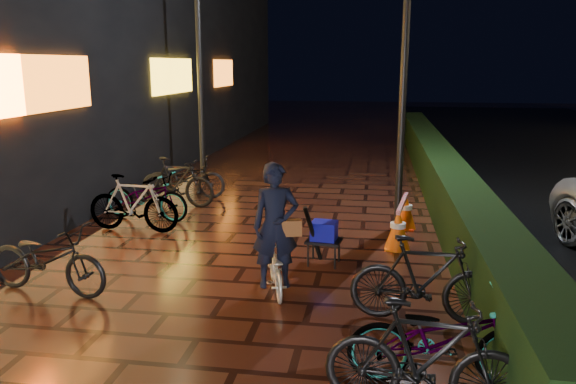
# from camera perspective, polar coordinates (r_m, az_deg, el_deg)

# --- Properties ---
(ground) EXTENTS (80.00, 80.00, 0.00)m
(ground) POSITION_cam_1_polar(r_m,az_deg,el_deg) (6.34, -9.23, -14.58)
(ground) COLOR #381911
(ground) RESTS_ON ground
(hedge) EXTENTS (0.70, 20.00, 1.00)m
(hedge) POSITION_cam_1_polar(r_m,az_deg,el_deg) (13.63, 14.92, 2.27)
(hedge) COLOR black
(hedge) RESTS_ON ground
(storefront_block) EXTENTS (12.09, 22.00, 9.00)m
(storefront_block) POSITION_cam_1_polar(r_m,az_deg,el_deg) (20.35, -26.10, 16.11)
(storefront_block) COLOR black
(storefront_block) RESTS_ON ground
(lamp_post_hedge) EXTENTS (0.44, 0.23, 4.72)m
(lamp_post_hedge) POSITION_cam_1_polar(r_m,az_deg,el_deg) (10.05, 11.65, 10.85)
(lamp_post_hedge) COLOR black
(lamp_post_hedge) RESTS_ON ground
(lamp_post_sf) EXTENTS (0.50, 0.21, 5.21)m
(lamp_post_sf) POSITION_cam_1_polar(r_m,az_deg,el_deg) (14.19, -8.96, 12.57)
(lamp_post_sf) COLOR black
(lamp_post_sf) RESTS_ON ground
(cyclist) EXTENTS (0.74, 1.27, 1.72)m
(cyclist) POSITION_cam_1_polar(r_m,az_deg,el_deg) (7.21, -1.29, -5.45)
(cyclist) COLOR silver
(cyclist) RESTS_ON ground
(traffic_barrier) EXTENTS (0.58, 1.61, 0.65)m
(traffic_barrier) POSITION_cam_1_polar(r_m,az_deg,el_deg) (9.74, 11.48, -2.77)
(traffic_barrier) COLOR #DB5A0B
(traffic_barrier) RESTS_ON ground
(cart_assembly) EXTENTS (0.56, 0.51, 0.94)m
(cart_assembly) POSITION_cam_1_polar(r_m,az_deg,el_deg) (8.27, 3.59, -4.20)
(cart_assembly) COLOR black
(cart_assembly) RESTS_ON ground
(parked_bikes_storefront) EXTENTS (2.00, 6.21, 1.02)m
(parked_bikes_storefront) POSITION_cam_1_polar(r_m,az_deg,el_deg) (10.65, -14.30, -0.71)
(parked_bikes_storefront) COLOR black
(parked_bikes_storefront) RESTS_ON ground
(parked_bikes_hedge) EXTENTS (1.96, 2.39, 1.02)m
(parked_bikes_hedge) POSITION_cam_1_polar(r_m,az_deg,el_deg) (5.69, 14.41, -12.66)
(parked_bikes_hedge) COLOR black
(parked_bikes_hedge) RESTS_ON ground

